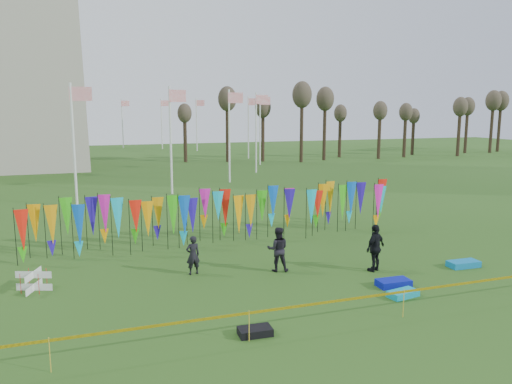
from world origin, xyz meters
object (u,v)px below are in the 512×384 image
object	(u,v)px
kite_bag_turquoise	(403,294)
kite_bag_teal	(463,264)
kite_bag_black	(255,331)
box_kite	(34,281)
person_mid	(278,249)
person_right	(375,248)
kite_bag_blue	(393,283)
person_left	(193,255)

from	to	relation	value
kite_bag_turquoise	kite_bag_teal	distance (m)	4.72
kite_bag_turquoise	kite_bag_black	bearing A→B (deg)	-168.73
box_kite	kite_bag_black	world-z (taller)	box_kite
person_mid	kite_bag_turquoise	bearing A→B (deg)	145.38
kite_bag_turquoise	person_mid	bearing A→B (deg)	127.49
person_right	kite_bag_blue	distance (m)	1.95
person_left	kite_bag_black	xyz separation A→B (m)	(0.56, -5.78, -0.65)
person_left	person_right	xyz separation A→B (m)	(6.87, -1.93, 0.18)
box_kite	kite_bag_blue	bearing A→B (deg)	-16.90
kite_bag_blue	kite_bag_black	bearing A→B (deg)	-160.64
person_mid	kite_bag_turquoise	size ratio (longest dim) A/B	1.66
kite_bag_turquoise	kite_bag_teal	bearing A→B (deg)	24.89
kite_bag_turquoise	kite_bag_blue	bearing A→B (deg)	73.84
person_left	kite_bag_blue	world-z (taller)	person_left
kite_bag_turquoise	box_kite	bearing A→B (deg)	158.59
kite_bag_black	kite_bag_teal	bearing A→B (deg)	17.36
box_kite	kite_bag_turquoise	bearing A→B (deg)	-21.41
kite_bag_blue	kite_bag_black	xyz separation A→B (m)	(-6.00, -2.11, -0.02)
person_mid	kite_bag_black	distance (m)	5.81
person_left	kite_bag_turquoise	xyz separation A→B (m)	(6.28, -4.64, -0.66)
person_mid	person_right	distance (m)	3.83
box_kite	kite_bag_turquoise	distance (m)	12.83
person_right	kite_bag_black	xyz separation A→B (m)	(-6.31, -3.85, -0.83)
kite_bag_teal	kite_bag_black	bearing A→B (deg)	-162.64
kite_bag_turquoise	kite_bag_black	xyz separation A→B (m)	(-5.72, -1.14, 0.00)
kite_bag_black	kite_bag_teal	size ratio (longest dim) A/B	0.74
person_left	person_mid	bearing A→B (deg)	158.78
kite_bag_turquoise	kite_bag_blue	size ratio (longest dim) A/B	0.90
person_mid	kite_bag_turquoise	distance (m)	5.05
kite_bag_teal	kite_bag_turquoise	bearing A→B (deg)	-155.11
kite_bag_black	kite_bag_turquoise	bearing A→B (deg)	11.27
person_mid	kite_bag_turquoise	xyz separation A→B (m)	(3.03, -3.96, -0.78)
box_kite	person_right	distance (m)	12.70
person_right	kite_bag_teal	xyz separation A→B (m)	(3.69, -0.73, -0.82)
box_kite	kite_bag_teal	size ratio (longest dim) A/B	0.57
person_right	kite_bag_teal	distance (m)	3.85
box_kite	kite_bag_black	distance (m)	8.53
person_mid	person_right	world-z (taller)	person_right
person_left	person_mid	xyz separation A→B (m)	(3.24, -0.69, 0.12)
person_mid	kite_bag_blue	world-z (taller)	person_mid
box_kite	kite_bag_blue	distance (m)	12.78
kite_bag_turquoise	person_left	bearing A→B (deg)	143.51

